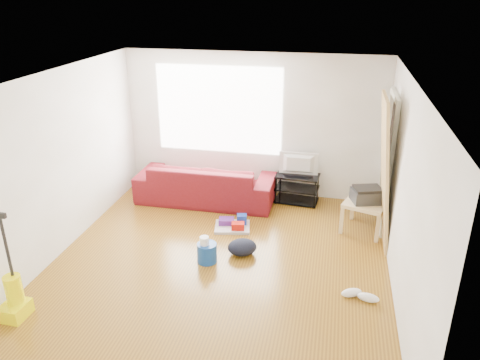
% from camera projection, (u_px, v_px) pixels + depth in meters
% --- Properties ---
extents(room, '(4.51, 5.01, 2.51)m').
position_uv_depth(room, '(225.00, 176.00, 5.97)').
color(room, brown).
rests_on(room, ground).
extents(sofa, '(2.36, 0.92, 0.69)m').
position_uv_depth(sofa, '(206.00, 200.00, 8.23)').
color(sofa, '#5B0C12').
rests_on(sofa, ground).
extents(tv_stand, '(0.76, 0.48, 0.50)m').
position_uv_depth(tv_stand, '(297.00, 188.00, 8.07)').
color(tv_stand, black).
rests_on(tv_stand, ground).
extents(tv, '(0.67, 0.09, 0.38)m').
position_uv_depth(tv, '(298.00, 165.00, 7.91)').
color(tv, black).
rests_on(tv, tv_stand).
extents(side_table, '(0.75, 0.75, 0.49)m').
position_uv_depth(side_table, '(366.00, 206.00, 7.07)').
color(side_table, '#D0AE8B').
rests_on(side_table, ground).
extents(printer, '(0.52, 0.45, 0.23)m').
position_uv_depth(printer, '(367.00, 195.00, 7.00)').
color(printer, '#2A2A2A').
rests_on(printer, side_table).
extents(bucket, '(0.30, 0.30, 0.27)m').
position_uv_depth(bucket, '(207.00, 261.00, 6.41)').
color(bucket, '#103E94').
rests_on(bucket, ground).
extents(toilet_paper, '(0.13, 0.13, 0.11)m').
position_uv_depth(toilet_paper, '(205.00, 249.00, 6.33)').
color(toilet_paper, white).
rests_on(toilet_paper, bucket).
extents(cleaning_tray, '(0.60, 0.52, 0.19)m').
position_uv_depth(cleaning_tray, '(233.00, 225.00, 7.27)').
color(cleaning_tray, beige).
rests_on(cleaning_tray, ground).
extents(backpack, '(0.50, 0.45, 0.22)m').
position_uv_depth(backpack, '(242.00, 254.00, 6.58)').
color(backpack, black).
rests_on(backpack, ground).
extents(sneakers, '(0.48, 0.24, 0.11)m').
position_uv_depth(sneakers, '(360.00, 295.00, 5.63)').
color(sneakers, white).
rests_on(sneakers, ground).
extents(vacuum, '(0.28, 0.32, 1.29)m').
position_uv_depth(vacuum, '(14.00, 298.00, 5.28)').
color(vacuum, '#FFF600').
rests_on(vacuum, ground).
extents(door_panel, '(0.27, 0.87, 2.16)m').
position_uv_depth(door_panel, '(376.00, 240.00, 6.93)').
color(door_panel, tan).
rests_on(door_panel, ground).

